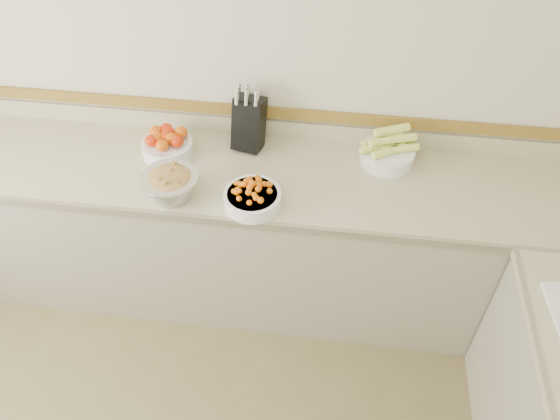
# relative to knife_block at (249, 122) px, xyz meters

# --- Properties ---
(back_wall) EXTENTS (4.00, 0.00, 4.00)m
(back_wall) POSITION_rel_knife_block_xyz_m (-0.12, 0.10, 0.26)
(back_wall) COLOR beige
(back_wall) RESTS_ON ground_plane
(counter_back) EXTENTS (4.00, 0.65, 1.08)m
(counter_back) POSITION_rel_knife_block_xyz_m (-0.12, -0.22, -0.59)
(counter_back) COLOR tan
(counter_back) RESTS_ON ground_plane
(knife_block) EXTENTS (0.18, 0.20, 0.35)m
(knife_block) POSITION_rel_knife_block_xyz_m (0.00, 0.00, 0.00)
(knife_block) COLOR black
(knife_block) RESTS_ON counter_back
(tomato_bowl) EXTENTS (0.26, 0.26, 0.13)m
(tomato_bowl) POSITION_rel_knife_block_xyz_m (-0.40, -0.12, -0.08)
(tomato_bowl) COLOR white
(tomato_bowl) RESTS_ON counter_back
(cherry_tomato_bowl) EXTENTS (0.27, 0.27, 0.15)m
(cherry_tomato_bowl) POSITION_rel_knife_block_xyz_m (0.09, -0.43, -0.09)
(cherry_tomato_bowl) COLOR white
(cherry_tomato_bowl) RESTS_ON counter_back
(corn_bowl) EXTENTS (0.29, 0.27, 0.20)m
(corn_bowl) POSITION_rel_knife_block_xyz_m (0.70, -0.04, -0.08)
(corn_bowl) COLOR white
(corn_bowl) RESTS_ON counter_back
(rhubarb_bowl) EXTENTS (0.27, 0.27, 0.15)m
(rhubarb_bowl) POSITION_rel_knife_block_xyz_m (-0.29, -0.43, -0.06)
(rhubarb_bowl) COLOR #B2B2BA
(rhubarb_bowl) RESTS_ON counter_back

